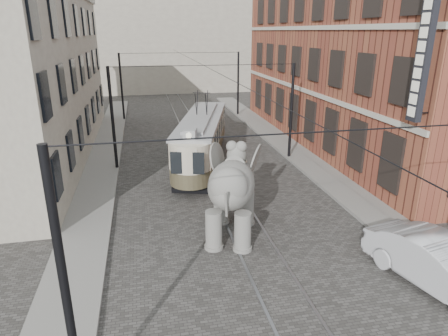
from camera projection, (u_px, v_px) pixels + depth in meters
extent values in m
plane|color=#474441|center=(231.00, 202.00, 18.99)|extent=(120.00, 120.00, 0.00)
cube|color=slate|center=(345.00, 191.00, 20.12)|extent=(2.00, 60.00, 0.15)
cube|color=slate|center=(90.00, 213.00, 17.71)|extent=(2.00, 60.00, 0.15)
cube|color=brown|center=(357.00, 58.00, 27.45)|extent=(8.00, 26.00, 12.00)
cube|color=gray|center=(24.00, 79.00, 24.46)|extent=(7.00, 24.00, 10.00)
cube|color=gray|center=(167.00, 37.00, 53.65)|extent=(28.00, 10.00, 14.00)
imported|color=#B2B2B7|center=(439.00, 264.00, 12.51)|extent=(2.95, 5.21, 1.63)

